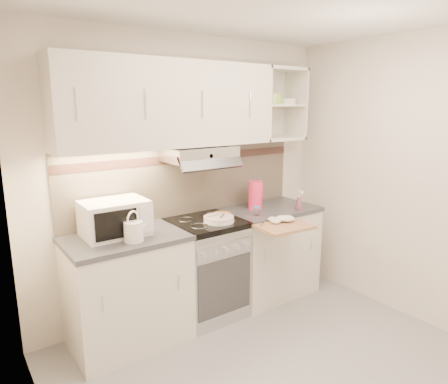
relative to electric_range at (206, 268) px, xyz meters
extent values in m
plane|color=#959598|center=(0.00, -1.10, -0.45)|extent=(3.00, 3.00, 0.00)
cube|color=silver|center=(0.00, 0.30, 0.80)|extent=(3.00, 0.04, 2.50)
cube|color=silver|center=(-1.50, -1.10, 0.80)|extent=(0.04, 2.80, 2.50)
cube|color=silver|center=(1.50, -1.10, 0.80)|extent=(0.04, 2.80, 2.50)
cube|color=#C6B299|center=(0.00, 0.29, 0.77)|extent=(2.40, 0.02, 0.64)
cube|color=#3D2521|center=(0.00, 0.28, 0.97)|extent=(2.40, 0.01, 0.08)
cube|color=silver|center=(-0.25, 0.13, 1.45)|extent=(1.90, 0.34, 0.70)
cube|color=silver|center=(0.95, 0.13, 1.45)|extent=(0.50, 0.34, 0.70)
cylinder|color=#91C34B|center=(0.87, 0.13, 1.50)|extent=(0.19, 0.19, 0.10)
cylinder|color=white|center=(1.07, 0.13, 1.48)|extent=(0.18, 0.18, 0.06)
cube|color=#B7B7BC|center=(0.00, 0.10, 1.03)|extent=(0.60, 0.40, 0.12)
cube|color=silver|center=(-0.75, 0.00, -0.02)|extent=(0.90, 0.60, 0.86)
cube|color=#47474C|center=(-0.75, 0.00, 0.43)|extent=(0.92, 0.62, 0.04)
cube|color=silver|center=(0.75, 0.00, -0.02)|extent=(0.90, 0.60, 0.86)
cube|color=#47474C|center=(0.75, 0.00, 0.43)|extent=(0.92, 0.62, 0.04)
cube|color=#B7B7BC|center=(0.00, 0.00, -0.03)|extent=(0.60, 0.58, 0.85)
cube|color=black|center=(0.00, 0.00, 0.42)|extent=(0.60, 0.60, 0.05)
cube|color=silver|center=(-0.80, 0.07, 0.59)|extent=(0.49, 0.36, 0.27)
cube|color=black|center=(-0.80, -0.11, 0.59)|extent=(0.32, 0.02, 0.21)
cylinder|color=white|center=(-0.74, -0.16, 0.53)|extent=(0.14, 0.14, 0.15)
cone|color=white|center=(-0.64, -0.11, 0.55)|extent=(0.19, 0.12, 0.12)
torus|color=white|center=(-0.74, -0.16, 0.62)|extent=(0.12, 0.07, 0.12)
cylinder|color=white|center=(0.07, -0.11, 0.46)|extent=(0.26, 0.26, 0.02)
cylinder|color=white|center=(0.07, -0.11, 0.47)|extent=(0.26, 0.26, 0.02)
cylinder|color=white|center=(0.07, -0.11, 0.49)|extent=(0.26, 0.26, 0.02)
cube|color=silver|center=(0.07, -0.11, 0.50)|extent=(0.17, 0.07, 0.01)
cylinder|color=olive|center=(0.18, 0.00, 0.47)|extent=(0.16, 0.16, 0.04)
cylinder|color=#FB2D5C|center=(0.61, 0.05, 0.59)|extent=(0.14, 0.14, 0.27)
cube|color=#FB2D5C|center=(0.68, 0.04, 0.62)|extent=(0.02, 0.04, 0.11)
cylinder|color=white|center=(0.70, 0.13, 0.55)|extent=(0.11, 0.11, 0.20)
cylinder|color=#B7B7BC|center=(0.70, 0.13, 0.66)|extent=(0.11, 0.11, 0.02)
cylinder|color=white|center=(0.47, -0.14, 0.48)|extent=(0.05, 0.05, 0.07)
cylinder|color=#2A82D5|center=(0.47, -0.14, 0.52)|extent=(0.06, 0.06, 0.02)
cone|color=pink|center=(0.94, -0.22, 0.51)|extent=(0.08, 0.08, 0.12)
cube|color=tan|center=(0.49, -0.44, 0.42)|extent=(0.49, 0.45, 0.03)
camera|label=1|loc=(-1.84, -2.84, 1.45)|focal=32.00mm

